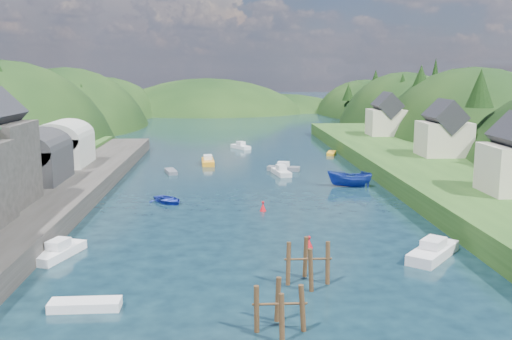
{
  "coord_description": "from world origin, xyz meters",
  "views": [
    {
      "loc": [
        -3.3,
        -34.5,
        15.07
      ],
      "look_at": [
        0.0,
        28.0,
        4.0
      ],
      "focal_mm": 40.0,
      "sensor_mm": 36.0,
      "label": 1
    }
  ],
  "objects": [
    {
      "name": "channel_buoy_far",
      "position": [
        0.6,
        25.14,
        0.48
      ],
      "size": [
        0.7,
        0.7,
        1.1
      ],
      "color": "#AF0E16",
      "rests_on": "ground"
    },
    {
      "name": "moored_boats",
      "position": [
        0.04,
        24.12,
        0.63
      ],
      "size": [
        35.46,
        92.28,
        2.24
      ],
      "color": "navy",
      "rests_on": "ground"
    },
    {
      "name": "piling_cluster_near",
      "position": [
        -0.29,
        -3.56,
        1.16
      ],
      "size": [
        3.21,
        3.0,
        3.46
      ],
      "color": "#382314",
      "rests_on": "ground"
    },
    {
      "name": "piling_cluster_far",
      "position": [
        2.41,
        3.8,
        1.28
      ],
      "size": [
        3.37,
        3.13,
        3.69
      ],
      "color": "#382314",
      "rests_on": "ground"
    },
    {
      "name": "hill_trees",
      "position": [
        -0.66,
        65.16,
        11.04
      ],
      "size": [
        91.37,
        147.33,
        12.35
      ],
      "color": "black",
      "rests_on": "ground"
    },
    {
      "name": "quay_left",
      "position": [
        -24.0,
        20.0,
        1.0
      ],
      "size": [
        12.0,
        110.0,
        2.0
      ],
      "primitive_type": "cube",
      "color": "#2D2B28",
      "rests_on": "ground"
    },
    {
      "name": "right_bank_cottages",
      "position": [
        28.0,
        48.33,
        5.84
      ],
      "size": [
        9.0,
        59.24,
        8.41
      ],
      "color": "beige",
      "rests_on": "terrace_right"
    },
    {
      "name": "hillside_right",
      "position": [
        45.0,
        75.0,
        -7.41
      ],
      "size": [
        36.0,
        245.56,
        48.0
      ],
      "color": "black",
      "rests_on": "ground"
    },
    {
      "name": "far_hills",
      "position": [
        1.22,
        174.01,
        -10.8
      ],
      "size": [
        103.0,
        68.0,
        44.0
      ],
      "color": "black",
      "rests_on": "ground"
    },
    {
      "name": "terrace_right",
      "position": [
        25.0,
        40.0,
        1.2
      ],
      "size": [
        16.0,
        120.0,
        2.4
      ],
      "primitive_type": "cube",
      "color": "#234719",
      "rests_on": "ground"
    },
    {
      "name": "channel_buoy_near",
      "position": [
        3.68,
        11.97,
        0.48
      ],
      "size": [
        0.7,
        0.7,
        1.1
      ],
      "color": "#AF0E16",
      "rests_on": "ground"
    },
    {
      "name": "ground",
      "position": [
        0.0,
        50.0,
        0.0
      ],
      "size": [
        600.0,
        600.0,
        0.0
      ],
      "primitive_type": "plane",
      "color": "black",
      "rests_on": "ground"
    },
    {
      "name": "hillside_left",
      "position": [
        -45.0,
        75.0,
        -8.03
      ],
      "size": [
        44.0,
        245.56,
        52.0
      ],
      "color": "black",
      "rests_on": "ground"
    },
    {
      "name": "boat_sheds",
      "position": [
        -26.0,
        39.0,
        5.27
      ],
      "size": [
        7.0,
        21.0,
        7.5
      ],
      "color": "#2D2D30",
      "rests_on": "quay_left"
    }
  ]
}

